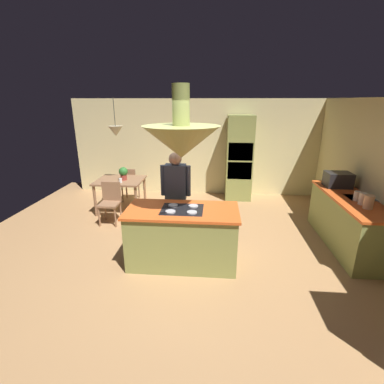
# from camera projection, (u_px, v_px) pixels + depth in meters

# --- Properties ---
(ground) EXTENTS (8.16, 8.16, 0.00)m
(ground) POSITION_uv_depth(u_px,v_px,m) (184.00, 255.00, 4.73)
(ground) COLOR #AD7F51
(wall_back) EXTENTS (6.80, 0.10, 2.55)m
(wall_back) POSITION_uv_depth(u_px,v_px,m) (198.00, 148.00, 7.60)
(wall_back) COLOR beige
(wall_back) RESTS_ON ground
(kitchen_island) EXTENTS (1.73, 0.86, 0.93)m
(kitchen_island) POSITION_uv_depth(u_px,v_px,m) (182.00, 236.00, 4.39)
(kitchen_island) COLOR #8C934C
(kitchen_island) RESTS_ON ground
(counter_run_right) EXTENTS (0.73, 2.13, 0.91)m
(counter_run_right) POSITION_uv_depth(u_px,v_px,m) (347.00, 221.00, 4.92)
(counter_run_right) COLOR #8C934C
(counter_run_right) RESTS_ON ground
(oven_tower) EXTENTS (0.66, 0.62, 2.16)m
(oven_tower) POSITION_uv_depth(u_px,v_px,m) (239.00, 158.00, 7.18)
(oven_tower) COLOR #8C934C
(oven_tower) RESTS_ON ground
(dining_table) EXTENTS (1.06, 0.90, 0.76)m
(dining_table) POSITION_uv_depth(u_px,v_px,m) (120.00, 184.00, 6.46)
(dining_table) COLOR #8E6446
(dining_table) RESTS_ON ground
(person_at_island) EXTENTS (0.53, 0.22, 1.66)m
(person_at_island) POSITION_uv_depth(u_px,v_px,m) (176.00, 192.00, 4.92)
(person_at_island) COLOR tan
(person_at_island) RESTS_ON ground
(range_hood) EXTENTS (1.10, 1.10, 1.00)m
(range_hood) POSITION_uv_depth(u_px,v_px,m) (181.00, 140.00, 3.92)
(range_hood) COLOR #8C934C
(pendant_light_over_table) EXTENTS (0.32, 0.32, 0.82)m
(pendant_light_over_table) POSITION_uv_depth(u_px,v_px,m) (116.00, 131.00, 6.08)
(pendant_light_over_table) COLOR beige
(chair_facing_island) EXTENTS (0.40, 0.40, 0.87)m
(chair_facing_island) POSITION_uv_depth(u_px,v_px,m) (110.00, 200.00, 5.87)
(chair_facing_island) COLOR #8E6446
(chair_facing_island) RESTS_ON ground
(chair_by_back_wall) EXTENTS (0.40, 0.40, 0.87)m
(chair_by_back_wall) POSITION_uv_depth(u_px,v_px,m) (129.00, 182.00, 7.14)
(chair_by_back_wall) COLOR #8E6446
(chair_by_back_wall) RESTS_ON ground
(potted_plant_on_table) EXTENTS (0.20, 0.20, 0.30)m
(potted_plant_on_table) POSITION_uv_depth(u_px,v_px,m) (123.00, 173.00, 6.35)
(potted_plant_on_table) COLOR #99382D
(potted_plant_on_table) RESTS_ON dining_table
(cup_on_table) EXTENTS (0.07, 0.07, 0.09)m
(cup_on_table) POSITION_uv_depth(u_px,v_px,m) (120.00, 180.00, 6.19)
(cup_on_table) COLOR white
(cup_on_table) RESTS_ON dining_table
(canister_flour) EXTENTS (0.14, 0.14, 0.21)m
(canister_flour) POSITION_uv_depth(u_px,v_px,m) (369.00, 202.00, 4.25)
(canister_flour) COLOR #E0B78C
(canister_flour) RESTS_ON counter_run_right
(canister_sugar) EXTENTS (0.12, 0.12, 0.19)m
(canister_sugar) POSITION_uv_depth(u_px,v_px,m) (363.00, 199.00, 4.43)
(canister_sugar) COLOR silver
(canister_sugar) RESTS_ON counter_run_right
(canister_tea) EXTENTS (0.11, 0.11, 0.16)m
(canister_tea) POSITION_uv_depth(u_px,v_px,m) (357.00, 196.00, 4.60)
(canister_tea) COLOR silver
(canister_tea) RESTS_ON counter_run_right
(microwave_on_counter) EXTENTS (0.46, 0.36, 0.28)m
(microwave_on_counter) POSITION_uv_depth(u_px,v_px,m) (338.00, 180.00, 5.33)
(microwave_on_counter) COLOR #232326
(microwave_on_counter) RESTS_ON counter_run_right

